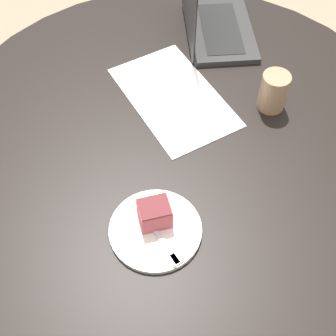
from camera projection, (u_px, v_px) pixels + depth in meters
ground_plane at (175, 256)px, 1.88m from camera, size 12.00×12.00×0.00m
dining_table at (178, 163)px, 1.37m from camera, size 1.33×1.33×0.77m
paper_document at (174, 97)px, 1.33m from camera, size 0.39×0.24×0.00m
plate at (155, 230)px, 1.08m from camera, size 0.21×0.21×0.01m
cake_slice at (155, 213)px, 1.06m from camera, size 0.08×0.09×0.06m
fork at (162, 241)px, 1.05m from camera, size 0.17×0.03×0.00m
coffee_glass at (274, 92)px, 1.27m from camera, size 0.08×0.08×0.11m
laptop at (211, 22)px, 1.46m from camera, size 0.37×0.33×0.23m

